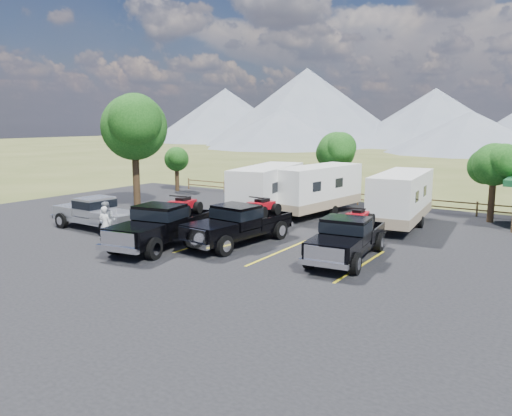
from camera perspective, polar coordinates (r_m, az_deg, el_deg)
The scene contains 18 objects.
ground at distance 21.12m, azimuth -7.70°, elevation -6.70°, with size 320.00×320.00×0.00m, color #444D20.
asphalt_lot at distance 23.37m, azimuth -2.87°, elevation -4.95°, with size 44.00×34.00×0.04m, color black.
stall_lines at distance 24.15m, azimuth -1.46°, elevation -4.39°, with size 12.12×5.50×0.01m.
tree_big_nw at distance 35.49m, azimuth -13.77°, elevation 8.95°, with size 5.54×5.18×7.84m.
tree_ne_a at distance 32.63m, azimuth 25.55°, elevation 4.50°, with size 3.11×2.92×4.76m.
tree_north at distance 37.60m, azimuth 9.13°, elevation 6.45°, with size 3.46×3.24×5.25m.
tree_nw_small at distance 43.73m, azimuth -9.08°, elevation 5.53°, with size 2.59×2.43×3.85m.
rail_fence at distance 35.99m, azimuth 14.51°, elevation 0.94°, with size 36.12×0.12×1.00m.
mountain_range at distance 123.02m, azimuth 23.84°, elevation 9.90°, with size 209.00×71.00×20.00m.
rig_left at distance 24.50m, azimuth -10.54°, elevation -1.73°, with size 3.27×7.07×2.27m.
rig_center at distance 24.50m, azimuth -1.85°, elevation -1.68°, with size 2.80×6.69×2.18m.
rig_right at distance 22.13m, azimuth 10.42°, elevation -3.21°, with size 2.76×6.44×2.09m.
trailer_left at distance 31.31m, azimuth 1.30°, elevation 2.01°, with size 3.75×9.25×3.20m.
trailer_center at distance 32.29m, azimuth 7.02°, elevation 2.13°, with size 3.25×9.10×3.15m.
trailer_right at distance 29.44m, azimuth 16.27°, elevation 1.02°, with size 3.03×8.98×3.11m.
pickup_silver at distance 29.08m, azimuth -17.72°, elevation -0.54°, with size 6.04×2.24×1.80m.
person_a at distance 25.75m, azimuth -16.85°, elevation -1.82°, with size 0.67×0.44×1.84m, color silver.
person_b at distance 26.61m, azimuth -16.66°, elevation -1.36°, with size 0.94×0.73×1.93m, color gray.
Camera 1 is at (13.36, -15.22, 5.98)m, focal length 35.00 mm.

